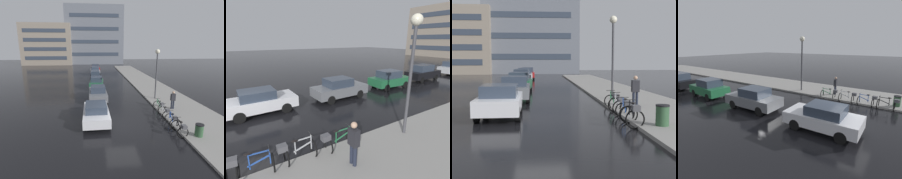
% 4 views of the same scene
% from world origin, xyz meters
% --- Properties ---
extents(ground_plane, '(140.00, 140.00, 0.00)m').
position_xyz_m(ground_plane, '(0.00, 0.00, 0.00)').
color(ground_plane, black).
extents(sidewalk_kerb, '(4.80, 60.00, 0.14)m').
position_xyz_m(sidewalk_kerb, '(6.00, 10.00, 0.07)').
color(sidewalk_kerb, gray).
rests_on(sidewalk_kerb, ground).
extents(bicycle_nearest, '(0.83, 1.43, 1.01)m').
position_xyz_m(bicycle_nearest, '(3.52, -1.67, 0.50)').
color(bicycle_nearest, black).
rests_on(bicycle_nearest, ground).
extents(bicycle_second, '(0.78, 1.42, 0.96)m').
position_xyz_m(bicycle_second, '(3.62, -0.26, 0.49)').
color(bicycle_second, black).
rests_on(bicycle_second, ground).
extents(bicycle_third, '(0.74, 1.37, 1.01)m').
position_xyz_m(bicycle_third, '(3.68, 1.27, 0.49)').
color(bicycle_third, black).
rests_on(bicycle_third, ground).
extents(bicycle_farthest, '(0.72, 1.44, 0.95)m').
position_xyz_m(bicycle_farthest, '(3.84, 2.92, 0.48)').
color(bicycle_farthest, black).
rests_on(bicycle_farthest, ground).
extents(car_white, '(2.01, 4.21, 1.50)m').
position_xyz_m(car_white, '(-1.93, 0.95, 0.77)').
color(car_white, silver).
rests_on(car_white, ground).
extents(car_grey, '(1.95, 4.26, 1.60)m').
position_xyz_m(car_grey, '(-1.71, 6.61, 0.80)').
color(car_grey, slate).
rests_on(car_grey, ground).
extents(car_green, '(1.98, 3.86, 1.64)m').
position_xyz_m(car_green, '(-1.79, 12.27, 0.82)').
color(car_green, '#1E6038').
rests_on(car_green, ground).
extents(car_black, '(1.74, 4.22, 1.74)m').
position_xyz_m(car_black, '(-1.95, 17.77, 0.86)').
color(car_black, black).
rests_on(car_black, ground).
extents(car_silver, '(1.96, 4.10, 1.70)m').
position_xyz_m(car_silver, '(-1.99, 24.17, 0.84)').
color(car_silver, '#B2B5BA').
rests_on(car_silver, ground).
extents(car_red, '(2.06, 4.15, 1.66)m').
position_xyz_m(car_red, '(-1.92, 29.68, 0.83)').
color(car_red, '#AD1919').
rests_on(car_red, ground).
extents(pedestrian, '(0.41, 0.25, 1.79)m').
position_xyz_m(pedestrian, '(5.01, 2.87, 1.01)').
color(pedestrian, '#1E2333').
rests_on(pedestrian, ground).
extents(streetlamp, '(0.48, 0.48, 5.42)m').
position_xyz_m(streetlamp, '(4.55, 6.26, 3.91)').
color(streetlamp, '#424247').
rests_on(streetlamp, ground).
extents(trash_bin, '(0.52, 0.52, 0.94)m').
position_xyz_m(trash_bin, '(4.52, -2.15, 0.47)').
color(trash_bin, '#2D5133').
rests_on(trash_bin, ground).
extents(building_facade_main, '(18.53, 8.44, 18.42)m').
position_xyz_m(building_facade_main, '(-1.88, 50.40, 9.21)').
color(building_facade_main, slate).
rests_on(building_facade_main, ground).
extents(building_facade_side, '(15.24, 8.09, 12.66)m').
position_xyz_m(building_facade_side, '(-16.90, 48.47, 6.33)').
color(building_facade_side, gray).
rests_on(building_facade_side, ground).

